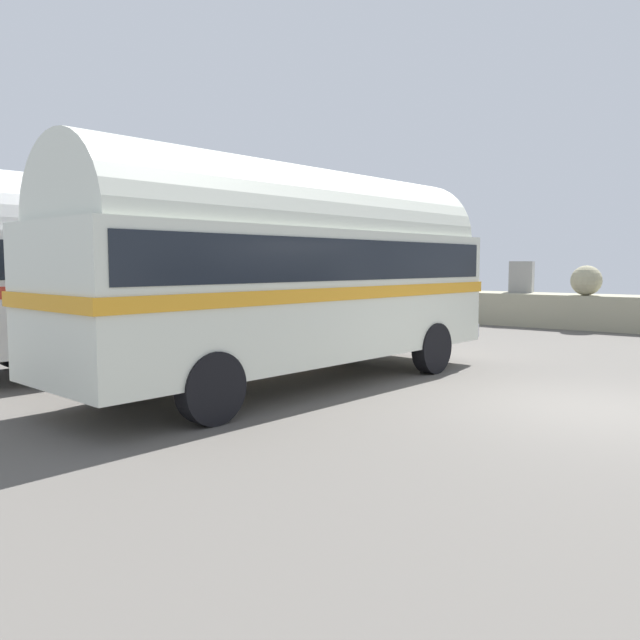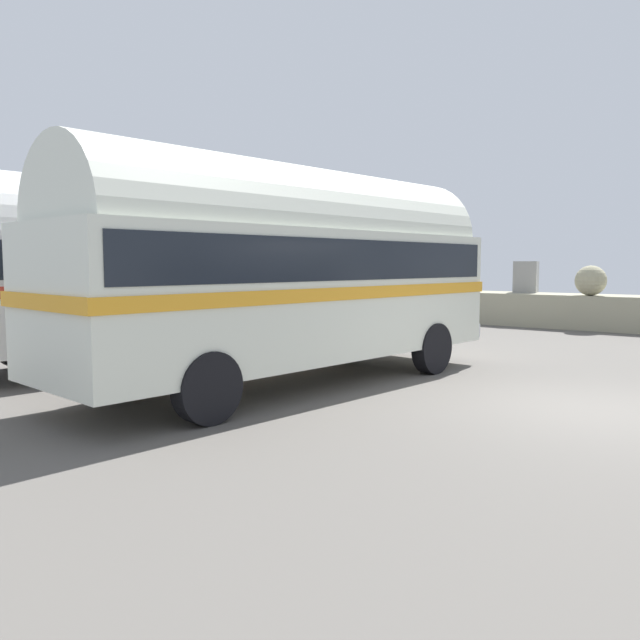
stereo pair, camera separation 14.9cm
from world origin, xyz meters
name	(u,v)px [view 2 (the right image)]	position (x,y,z in m)	size (l,w,h in m)	color
ground	(591,409)	(0.00, 0.00, 0.01)	(32.00, 26.00, 0.02)	#56524D
vintage_coach	(292,266)	(-4.53, -1.26, 2.05)	(3.24, 8.78, 3.70)	black
second_coach	(163,266)	(-8.59, -0.77, 2.05)	(3.37, 8.80, 3.70)	black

